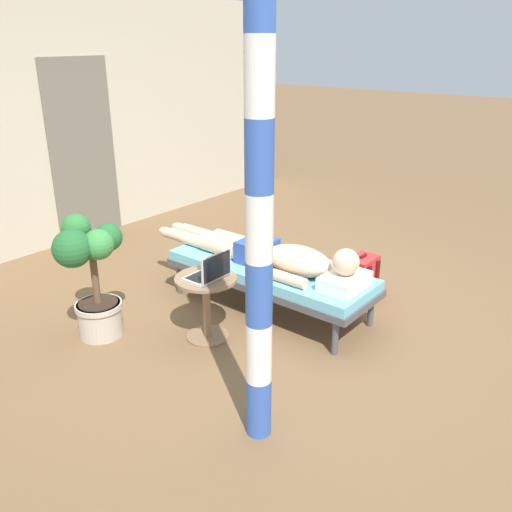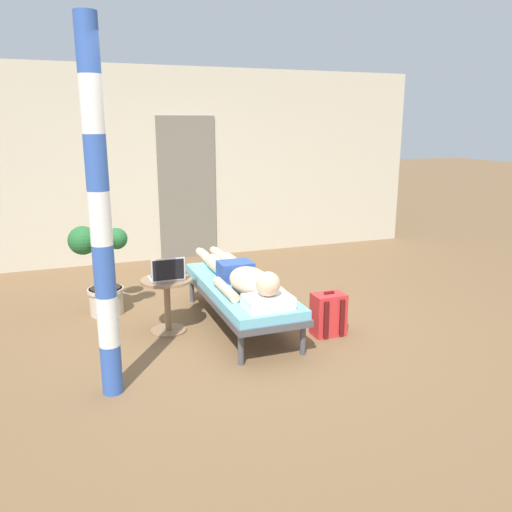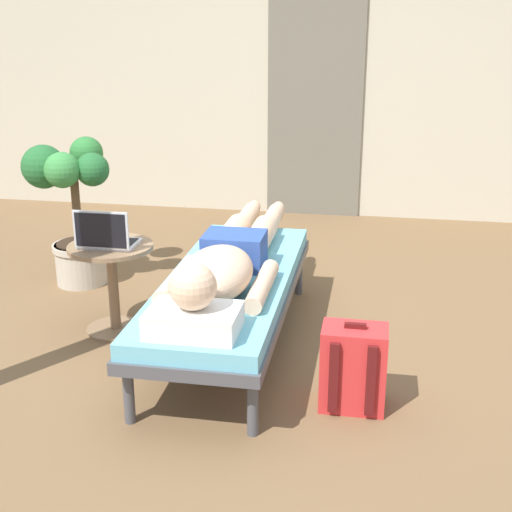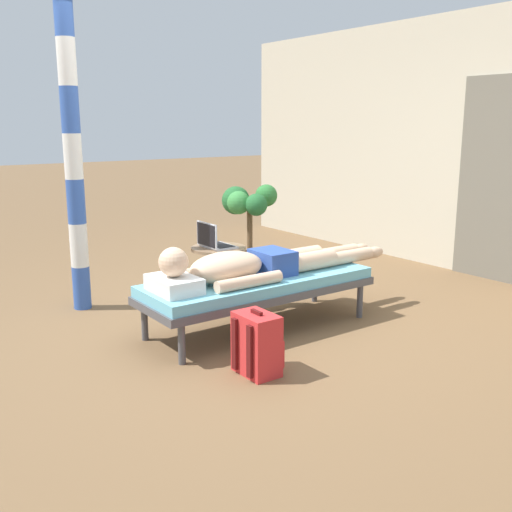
% 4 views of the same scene
% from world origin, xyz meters
% --- Properties ---
extents(ground_plane, '(40.00, 40.00, 0.00)m').
position_xyz_m(ground_plane, '(0.00, 0.00, 0.00)').
color(ground_plane, brown).
extents(house_wall_back, '(7.60, 0.20, 2.70)m').
position_xyz_m(house_wall_back, '(0.01, 3.08, 1.35)').
color(house_wall_back, beige).
rests_on(house_wall_back, ground).
extents(house_door_panel, '(0.84, 0.03, 2.04)m').
position_xyz_m(house_door_panel, '(0.18, 2.97, 1.02)').
color(house_door_panel, '#6D6759').
rests_on(house_door_panel, ground).
extents(lounge_chair, '(0.66, 1.88, 0.42)m').
position_xyz_m(lounge_chair, '(0.01, 0.14, 0.35)').
color(lounge_chair, '#4C4C51').
rests_on(lounge_chair, ground).
extents(person_reclining, '(0.53, 2.17, 0.32)m').
position_xyz_m(person_reclining, '(0.01, 0.09, 0.52)').
color(person_reclining, white).
rests_on(person_reclining, lounge_chair).
extents(side_table, '(0.48, 0.48, 0.52)m').
position_xyz_m(side_table, '(-0.69, 0.22, 0.36)').
color(side_table, '#8C6B4C').
rests_on(side_table, ground).
extents(laptop, '(0.31, 0.24, 0.23)m').
position_xyz_m(laptop, '(-0.69, 0.17, 0.58)').
color(laptop, silver).
rests_on(laptop, side_table).
extents(backpack, '(0.30, 0.26, 0.42)m').
position_xyz_m(backpack, '(0.71, -0.38, 0.20)').
color(backpack, red).
rests_on(backpack, ground).
extents(potted_plant, '(0.58, 0.54, 0.97)m').
position_xyz_m(potted_plant, '(-1.23, 0.91, 0.55)').
color(potted_plant, '#BFB29E').
rests_on(potted_plant, ground).
extents(porch_post, '(0.15, 0.15, 2.62)m').
position_xyz_m(porch_post, '(-1.31, -0.80, 1.31)').
color(porch_post, '#3359B2').
rests_on(porch_post, ground).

